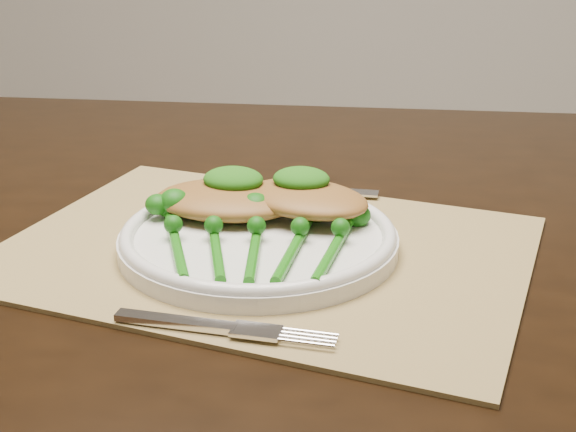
% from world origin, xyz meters
% --- Properties ---
extents(placemat, '(0.50, 0.40, 0.00)m').
position_xyz_m(placemat, '(0.12, -0.19, 0.75)').
color(placemat, '#957E4C').
rests_on(placemat, dining_table).
extents(dinner_plate, '(0.25, 0.25, 0.02)m').
position_xyz_m(dinner_plate, '(0.11, -0.19, 0.77)').
color(dinner_plate, silver).
rests_on(dinner_plate, placemat).
extents(knife, '(0.20, 0.03, 0.01)m').
position_xyz_m(knife, '(0.09, -0.04, 0.76)').
color(knife, silver).
rests_on(knife, placemat).
extents(fork, '(0.17, 0.02, 0.01)m').
position_xyz_m(fork, '(0.14, -0.34, 0.76)').
color(fork, silver).
rests_on(fork, placemat).
extents(chicken_fillet_left, '(0.14, 0.10, 0.03)m').
position_xyz_m(chicken_fillet_left, '(0.07, -0.15, 0.78)').
color(chicken_fillet_left, olive).
rests_on(chicken_fillet_left, dinner_plate).
extents(chicken_fillet_right, '(0.14, 0.12, 0.02)m').
position_xyz_m(chicken_fillet_right, '(0.15, -0.14, 0.79)').
color(chicken_fillet_right, olive).
rests_on(chicken_fillet_right, dinner_plate).
extents(pesto_dollop_left, '(0.06, 0.05, 0.02)m').
position_xyz_m(pesto_dollop_left, '(0.08, -0.14, 0.80)').
color(pesto_dollop_left, '#134D0B').
rests_on(pesto_dollop_left, chicken_fillet_left).
extents(pesto_dollop_right, '(0.05, 0.05, 0.02)m').
position_xyz_m(pesto_dollop_right, '(0.14, -0.13, 0.80)').
color(pesto_dollop_right, '#134D0B').
rests_on(pesto_dollop_right, chicken_fillet_right).
extents(broccolini_bundle, '(0.19, 0.20, 0.04)m').
position_xyz_m(broccolini_bundle, '(0.12, -0.23, 0.77)').
color(broccolini_bundle, '#15630D').
rests_on(broccolini_bundle, dinner_plate).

